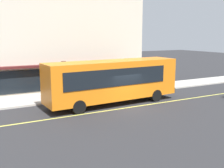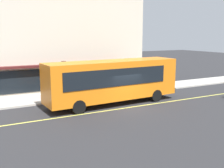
{
  "view_description": "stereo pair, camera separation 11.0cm",
  "coord_description": "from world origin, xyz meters",
  "views": [
    {
      "loc": [
        -10.55,
        -16.92,
        5.49
      ],
      "look_at": [
        -0.58,
        1.76,
        1.6
      ],
      "focal_mm": 42.87,
      "sensor_mm": 36.0,
      "label": 1
    },
    {
      "loc": [
        -10.46,
        -16.97,
        5.49
      ],
      "look_at": [
        -0.58,
        1.76,
        1.6
      ],
      "focal_mm": 42.87,
      "sensor_mm": 36.0,
      "label": 2
    }
  ],
  "objects": [
    {
      "name": "ground",
      "position": [
        0.0,
        0.0,
        0.0
      ],
      "size": [
        120.0,
        120.0,
        0.0
      ],
      "primitive_type": "plane",
      "color": "#28282B"
    },
    {
      "name": "sidewalk",
      "position": [
        0.0,
        5.4,
        0.07
      ],
      "size": [
        80.0,
        3.09,
        0.15
      ],
      "primitive_type": "cube",
      "color": "#B2ADA3",
      "rests_on": "ground"
    },
    {
      "name": "lane_centre_stripe",
      "position": [
        0.0,
        0.0,
        0.0
      ],
      "size": [
        36.0,
        0.16,
        0.01
      ],
      "primitive_type": "cube",
      "color": "#D8D14C",
      "rests_on": "ground"
    },
    {
      "name": "storefront_building",
      "position": [
        -3.75,
        11.02,
        5.61
      ],
      "size": [
        19.13,
        8.77,
        11.23
      ],
      "color": "beige",
      "rests_on": "ground"
    },
    {
      "name": "pedestrian_waiting",
      "position": [
        7.43,
        6.18,
        1.15
      ],
      "size": [
        0.34,
        0.34,
        1.67
      ],
      "color": "black",
      "rests_on": "sidewalk"
    },
    {
      "name": "traffic_light",
      "position": [
        -3.67,
        4.48,
        2.53
      ],
      "size": [
        0.3,
        0.52,
        3.2
      ],
      "color": "#2D2D33",
      "rests_on": "sidewalk"
    },
    {
      "name": "bus",
      "position": [
        -0.54,
        1.55,
        1.99
      ],
      "size": [
        11.24,
        3.08,
        3.5
      ],
      "color": "orange",
      "rests_on": "ground"
    },
    {
      "name": "pedestrian_near_storefront",
      "position": [
        2.77,
        6.17,
        1.19
      ],
      "size": [
        0.34,
        0.34,
        1.73
      ],
      "color": "black",
      "rests_on": "sidewalk"
    }
  ]
}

